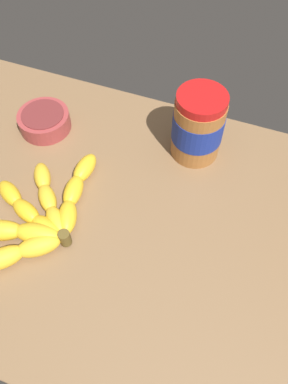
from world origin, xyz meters
The scene contains 4 objects.
ground_plane centered at (0.00, 0.00, -2.37)cm, with size 99.28×61.80×4.75cm, color brown.
banana_bunch centered at (17.19, 7.55, 1.69)cm, with size 23.07×33.87×3.67cm.
peanut_butter_jar centered at (-5.23, -19.62, 7.11)cm, with size 9.78×9.78×14.40cm.
small_bowl centered at (26.04, -14.73, 2.01)cm, with size 10.67×10.67×3.94cm.
Camera 1 is at (-13.60, 31.70, 60.05)cm, focal length 36.01 mm.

